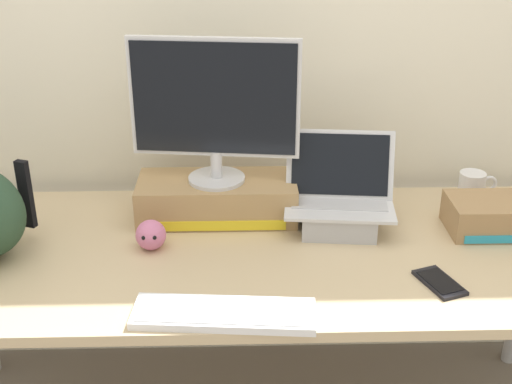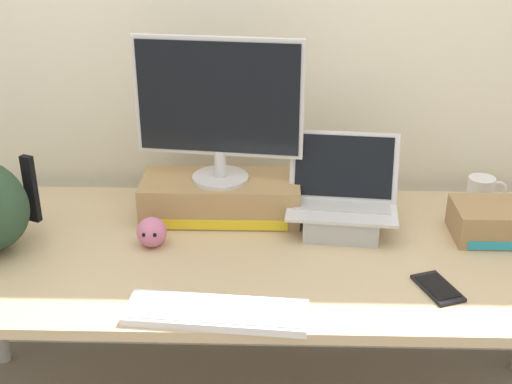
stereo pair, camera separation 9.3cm
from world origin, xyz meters
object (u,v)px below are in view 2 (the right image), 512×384
(toner_box_yellow, at_px, (221,197))
(coffee_mug, at_px, (482,190))
(plush_toy, at_px, (152,232))
(external_keyboard, at_px, (216,312))
(cell_phone, at_px, (438,288))
(toner_box_cyan, at_px, (507,222))
(desktop_monitor, at_px, (219,106))
(open_laptop, at_px, (341,211))

(toner_box_yellow, height_order, coffee_mug, toner_box_yellow)
(plush_toy, bearing_deg, external_keyboard, -58.07)
(coffee_mug, bearing_deg, plush_toy, -162.85)
(coffee_mug, bearing_deg, cell_phone, -115.54)
(toner_box_cyan, bearing_deg, desktop_monitor, 172.32)
(open_laptop, relative_size, cell_phone, 2.11)
(toner_box_yellow, height_order, external_keyboard, toner_box_yellow)
(coffee_mug, distance_m, plush_toy, 1.09)
(desktop_monitor, height_order, plush_toy, desktop_monitor)
(desktop_monitor, xyz_separation_m, coffee_mug, (0.85, 0.12, -0.32))
(toner_box_yellow, relative_size, open_laptop, 1.42)
(plush_toy, bearing_deg, cell_phone, -15.22)
(coffee_mug, bearing_deg, open_laptop, -157.18)
(desktop_monitor, relative_size, open_laptop, 1.46)
(open_laptop, distance_m, toner_box_cyan, 0.49)
(external_keyboard, bearing_deg, desktop_monitor, 97.71)
(desktop_monitor, bearing_deg, external_keyboard, -80.16)
(desktop_monitor, bearing_deg, toner_box_cyan, -0.88)
(coffee_mug, bearing_deg, desktop_monitor, -171.98)
(toner_box_yellow, bearing_deg, open_laptop, -12.52)
(open_laptop, height_order, external_keyboard, open_laptop)
(cell_phone, distance_m, toner_box_cyan, 0.40)
(toner_box_yellow, distance_m, coffee_mug, 0.86)
(toner_box_yellow, relative_size, cell_phone, 3.00)
(toner_box_yellow, relative_size, toner_box_cyan, 1.55)
(toner_box_yellow, bearing_deg, coffee_mug, 7.95)
(desktop_monitor, distance_m, external_keyboard, 0.65)
(desktop_monitor, height_order, external_keyboard, desktop_monitor)
(toner_box_yellow, xyz_separation_m, coffee_mug, (0.85, 0.12, -0.02))
(cell_phone, xyz_separation_m, plush_toy, (-0.78, 0.21, 0.04))
(open_laptop, bearing_deg, toner_box_cyan, 1.75)
(toner_box_yellow, xyz_separation_m, desktop_monitor, (-0.00, -0.00, 0.30))
(external_keyboard, bearing_deg, toner_box_cyan, 31.95)
(toner_box_yellow, relative_size, external_keyboard, 1.08)
(toner_box_yellow, bearing_deg, plush_toy, -132.77)
(plush_toy, relative_size, toner_box_cyan, 0.28)
(toner_box_yellow, relative_size, coffee_mug, 3.82)
(external_keyboard, relative_size, coffee_mug, 3.53)
(desktop_monitor, distance_m, toner_box_cyan, 0.93)
(open_laptop, xyz_separation_m, external_keyboard, (-0.34, -0.47, -0.05))
(toner_box_cyan, bearing_deg, coffee_mug, 92.48)
(desktop_monitor, bearing_deg, toner_box_yellow, 87.54)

